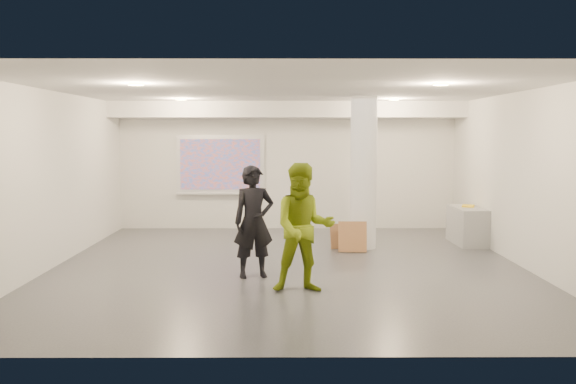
{
  "coord_description": "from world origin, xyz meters",
  "views": [
    {
      "loc": [
        -0.05,
        -10.84,
        2.26
      ],
      "look_at": [
        0.0,
        0.4,
        1.25
      ],
      "focal_mm": 40.0,
      "sensor_mm": 36.0,
      "label": 1
    }
  ],
  "objects_px": {
    "column": "(363,173)",
    "projection_screen": "(220,165)",
    "credenza": "(467,226)",
    "woman": "(254,222)",
    "man": "(304,228)"
  },
  "relations": [
    {
      "from": "woman",
      "to": "projection_screen",
      "type": "bearing_deg",
      "value": 85.21
    },
    {
      "from": "column",
      "to": "woman",
      "type": "relative_size",
      "value": 1.69
    },
    {
      "from": "column",
      "to": "woman",
      "type": "bearing_deg",
      "value": -128.12
    },
    {
      "from": "man",
      "to": "column",
      "type": "bearing_deg",
      "value": 65.8
    },
    {
      "from": "projection_screen",
      "to": "credenza",
      "type": "relative_size",
      "value": 1.61
    },
    {
      "from": "column",
      "to": "projection_screen",
      "type": "bearing_deg",
      "value": 139.44
    },
    {
      "from": "credenza",
      "to": "man",
      "type": "distance_m",
      "value": 5.36
    },
    {
      "from": "column",
      "to": "man",
      "type": "height_order",
      "value": "column"
    },
    {
      "from": "column",
      "to": "projection_screen",
      "type": "height_order",
      "value": "column"
    },
    {
      "from": "woman",
      "to": "man",
      "type": "relative_size",
      "value": 0.95
    },
    {
      "from": "credenza",
      "to": "woman",
      "type": "xyz_separation_m",
      "value": [
        -4.27,
        -3.08,
        0.51
      ]
    },
    {
      "from": "projection_screen",
      "to": "woman",
      "type": "distance_m",
      "value": 5.4
    },
    {
      "from": "projection_screen",
      "to": "man",
      "type": "xyz_separation_m",
      "value": [
        1.82,
        -6.2,
        -0.6
      ]
    },
    {
      "from": "projection_screen",
      "to": "man",
      "type": "relative_size",
      "value": 1.13
    },
    {
      "from": "credenza",
      "to": "woman",
      "type": "bearing_deg",
      "value": -145.18
    }
  ]
}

